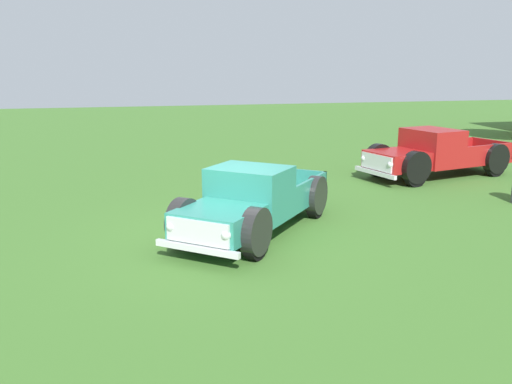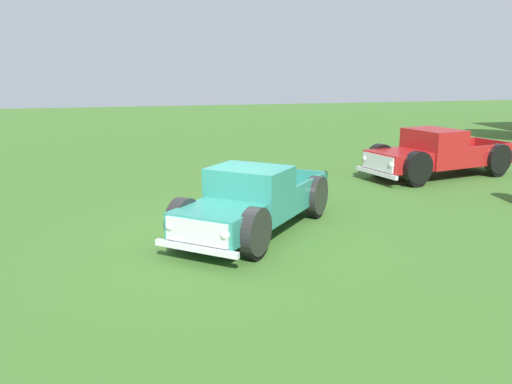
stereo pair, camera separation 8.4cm
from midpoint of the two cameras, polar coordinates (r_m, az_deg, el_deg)
The scene contains 3 objects.
ground_plane at distance 11.96m, azimuth -2.48°, elevation -4.58°, with size 80.00×80.00×0.00m, color #3D6B28.
pickup_truck_foreground at distance 11.78m, azimuth -0.58°, elevation -1.20°, with size 4.87×4.54×1.51m.
pickup_truck_behind_left at distance 18.86m, azimuth 18.16°, elevation 3.76°, with size 3.02×5.56×1.62m.
Camera 2 is at (11.18, -2.22, 3.65)m, focal length 37.87 mm.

